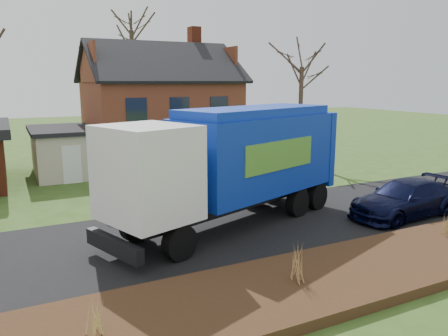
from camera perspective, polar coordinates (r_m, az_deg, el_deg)
name	(u,v)px	position (r m, az deg, el deg)	size (l,w,h in m)	color
ground	(229,229)	(16.85, 0.61, -8.02)	(120.00, 120.00, 0.00)	#344E1A
road	(229,229)	(16.84, 0.61, -7.99)	(80.00, 7.00, 0.02)	black
mulch_verge	(317,282)	(12.67, 12.00, -14.31)	(80.00, 3.50, 0.30)	#301E10
main_house	(152,105)	(29.43, -9.33, 8.13)	(12.95, 8.95, 9.26)	#BDB598
garbage_truck	(236,159)	(16.86, 1.56, 1.22)	(10.97, 6.18, 4.55)	black
silver_sedan	(158,193)	(19.41, -8.58, -3.20)	(1.61, 4.60, 1.52)	#999AA0
navy_wagon	(405,199)	(19.72, 22.53, -3.72)	(2.13, 5.23, 1.52)	black
tree_front_east	(302,51)	(30.48, 10.21, 14.87)	(3.35, 3.35, 9.31)	#433128
tree_back	(131,14)	(38.30, -12.10, 19.07)	(4.14, 4.14, 13.10)	#392F22
grass_clump_west	(96,316)	(10.08, -16.32, -18.04)	(0.31, 0.25, 0.81)	tan
grass_clump_mid	(299,261)	(12.08, 9.76, -11.91)	(0.39, 0.32, 1.09)	#9F7846
grass_clump_east	(446,225)	(17.09, 27.05, -6.62)	(0.30, 0.25, 0.76)	#9F7F46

